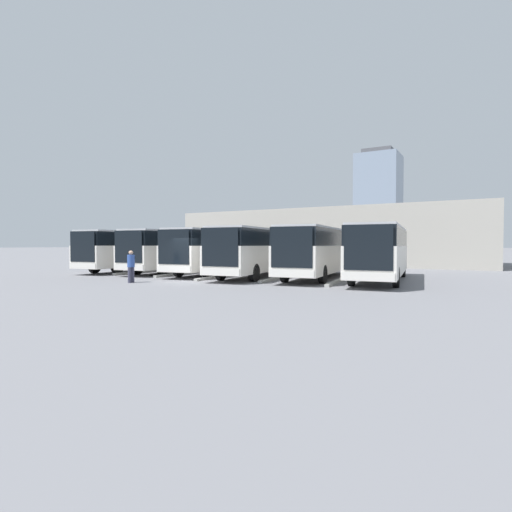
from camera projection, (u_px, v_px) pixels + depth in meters
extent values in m
plane|color=slate|center=(187.00, 282.00, 22.85)|extent=(600.00, 600.00, 0.00)
cube|color=silver|center=(380.00, 260.00, 23.19)|extent=(3.75, 11.43, 1.60)
cube|color=black|center=(381.00, 237.00, 23.15)|extent=(3.69, 11.26, 0.98)
cube|color=black|center=(368.00, 247.00, 17.98)|extent=(2.16, 0.29, 2.08)
cube|color=silver|center=(368.00, 277.00, 18.02)|extent=(2.33, 0.33, 0.40)
cube|color=silver|center=(381.00, 228.00, 23.14)|extent=(3.60, 10.98, 0.12)
cylinder|color=black|center=(396.00, 277.00, 19.58)|extent=(0.42, 1.06, 1.03)
cylinder|color=black|center=(351.00, 276.00, 20.42)|extent=(0.42, 1.06, 1.03)
cylinder|color=black|center=(403.00, 269.00, 25.99)|extent=(0.42, 1.06, 1.03)
cylinder|color=black|center=(369.00, 268.00, 26.83)|extent=(0.42, 1.06, 1.03)
cube|color=#9E9E99|center=(339.00, 281.00, 22.70)|extent=(0.98, 6.42, 0.15)
cube|color=silver|center=(319.00, 258.00, 25.17)|extent=(3.75, 11.43, 1.60)
cube|color=black|center=(319.00, 238.00, 25.13)|extent=(3.69, 11.26, 0.98)
cube|color=black|center=(291.00, 247.00, 19.96)|extent=(2.16, 0.29, 2.08)
cube|color=silver|center=(291.00, 273.00, 20.00)|extent=(2.33, 0.33, 0.40)
cube|color=silver|center=(319.00, 229.00, 25.11)|extent=(3.60, 10.98, 0.12)
cylinder|color=black|center=(323.00, 274.00, 21.56)|extent=(0.42, 1.06, 1.03)
cylinder|color=black|center=(285.00, 273.00, 22.40)|extent=(0.42, 1.06, 1.03)
cylinder|color=black|center=(346.00, 268.00, 27.97)|extent=(0.42, 1.06, 1.03)
cylinder|color=black|center=(316.00, 267.00, 28.81)|extent=(0.42, 1.06, 1.03)
cube|color=#9E9E99|center=(280.00, 278.00, 24.68)|extent=(0.98, 6.42, 0.15)
cube|color=silver|center=(260.00, 258.00, 26.39)|extent=(3.75, 11.43, 1.60)
cube|color=black|center=(260.00, 238.00, 26.36)|extent=(3.69, 11.26, 0.98)
cube|color=black|center=(220.00, 247.00, 21.19)|extent=(2.16, 0.29, 2.08)
cube|color=silver|center=(220.00, 272.00, 21.22)|extent=(2.33, 0.33, 0.40)
cube|color=silver|center=(260.00, 230.00, 26.34)|extent=(3.60, 10.98, 0.12)
cylinder|color=black|center=(254.00, 273.00, 22.79)|extent=(0.42, 1.06, 1.03)
cylinder|color=black|center=(221.00, 272.00, 23.63)|extent=(0.42, 1.06, 1.03)
cylinder|color=black|center=(292.00, 267.00, 29.20)|extent=(0.42, 1.06, 1.03)
cylinder|color=black|center=(264.00, 266.00, 30.04)|extent=(0.42, 1.06, 1.03)
cube|color=#9E9E99|center=(222.00, 276.00, 25.91)|extent=(0.98, 6.42, 0.15)
cube|color=silver|center=(218.00, 257.00, 28.90)|extent=(3.75, 11.43, 1.60)
cube|color=black|center=(218.00, 239.00, 28.87)|extent=(3.69, 11.26, 0.98)
cube|color=black|center=(173.00, 247.00, 23.70)|extent=(2.16, 0.29, 2.08)
cube|color=silver|center=(173.00, 269.00, 23.73)|extent=(2.33, 0.33, 0.40)
cube|color=silver|center=(218.00, 231.00, 28.85)|extent=(3.60, 10.98, 0.12)
cylinder|color=black|center=(207.00, 270.00, 25.30)|extent=(0.42, 1.06, 1.03)
cylinder|color=black|center=(179.00, 269.00, 26.14)|extent=(0.42, 1.06, 1.03)
cylinder|color=black|center=(251.00, 265.00, 31.71)|extent=(0.42, 1.06, 1.03)
cylinder|color=black|center=(227.00, 264.00, 32.55)|extent=(0.42, 1.06, 1.03)
cube|color=#9E9E99|center=(183.00, 273.00, 28.41)|extent=(0.98, 6.42, 0.15)
cube|color=silver|center=(178.00, 256.00, 30.84)|extent=(3.75, 11.43, 1.60)
cube|color=black|center=(178.00, 239.00, 30.80)|extent=(3.69, 11.26, 0.98)
cube|color=black|center=(128.00, 247.00, 25.63)|extent=(2.16, 0.29, 2.08)
cube|color=silver|center=(128.00, 267.00, 25.67)|extent=(2.33, 0.33, 0.40)
cube|color=silver|center=(178.00, 232.00, 30.78)|extent=(3.60, 10.98, 0.12)
cylinder|color=black|center=(163.00, 268.00, 27.23)|extent=(0.42, 1.06, 1.03)
cylinder|color=black|center=(137.00, 267.00, 28.07)|extent=(0.42, 1.06, 1.03)
cylinder|color=black|center=(212.00, 264.00, 33.64)|extent=(0.42, 1.06, 1.03)
cylinder|color=black|center=(190.00, 263.00, 34.48)|extent=(0.42, 1.06, 1.03)
cube|color=#9E9E99|center=(144.00, 272.00, 30.35)|extent=(0.98, 6.42, 0.15)
cube|color=silver|center=(137.00, 255.00, 32.28)|extent=(3.75, 11.43, 1.60)
cube|color=black|center=(137.00, 239.00, 32.24)|extent=(3.69, 11.26, 0.98)
cube|color=black|center=(82.00, 247.00, 27.08)|extent=(2.16, 0.29, 2.08)
cube|color=silver|center=(83.00, 266.00, 27.11)|extent=(2.33, 0.33, 0.40)
cube|color=silver|center=(137.00, 233.00, 32.23)|extent=(3.60, 10.98, 0.12)
cylinder|color=black|center=(117.00, 267.00, 28.68)|extent=(0.42, 1.06, 1.03)
cylinder|color=black|center=(95.00, 266.00, 29.52)|extent=(0.42, 1.06, 1.03)
cylinder|color=black|center=(173.00, 263.00, 35.08)|extent=(0.42, 1.06, 1.03)
cylinder|color=black|center=(153.00, 262.00, 35.92)|extent=(0.42, 1.06, 1.03)
cylinder|color=#38384C|center=(133.00, 275.00, 22.26)|extent=(0.21, 0.21, 0.87)
cylinder|color=#38384C|center=(130.00, 275.00, 22.07)|extent=(0.21, 0.21, 0.87)
cylinder|color=#2D4C99|center=(131.00, 261.00, 22.15)|extent=(0.41, 0.41, 0.69)
sphere|color=tan|center=(131.00, 253.00, 22.13)|extent=(0.24, 0.24, 0.24)
cube|color=#A8A399|center=(331.00, 237.00, 44.68)|extent=(32.41, 11.41, 5.86)
cube|color=silver|center=(350.00, 217.00, 50.87)|extent=(32.41, 3.00, 0.24)
cylinder|color=slate|center=(449.00, 239.00, 46.32)|extent=(0.20, 0.20, 5.61)
cylinder|color=slate|center=(274.00, 240.00, 57.49)|extent=(0.20, 0.20, 5.61)
cube|color=#7F8EA3|center=(378.00, 202.00, 191.87)|extent=(19.54, 19.54, 45.12)
cube|color=#4C4C51|center=(379.00, 153.00, 191.20)|extent=(13.68, 13.68, 2.40)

